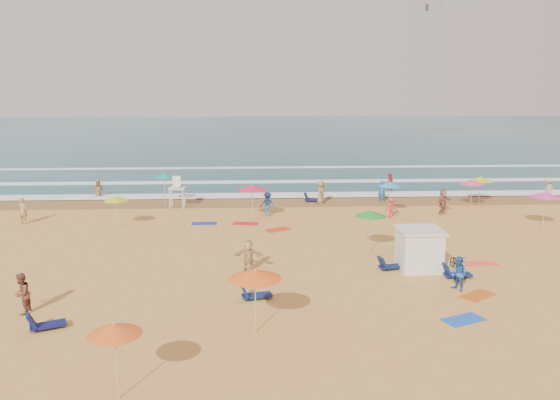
{
  "coord_description": "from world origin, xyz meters",
  "views": [
    {
      "loc": [
        -4.2,
        -31.06,
        9.04
      ],
      "look_at": [
        -2.34,
        6.0,
        1.5
      ],
      "focal_mm": 35.0,
      "sensor_mm": 36.0,
      "label": 1
    }
  ],
  "objects": [
    {
      "name": "ground",
      "position": [
        0.0,
        0.0,
        0.0
      ],
      "size": [
        220.0,
        220.0,
        0.0
      ],
      "primitive_type": "plane",
      "color": "gold",
      "rests_on": "ground"
    },
    {
      "name": "ocean",
      "position": [
        0.0,
        84.0,
        0.0
      ],
      "size": [
        220.0,
        140.0,
        0.18
      ],
      "primitive_type": "cube",
      "color": "#0C4756",
      "rests_on": "ground"
    },
    {
      "name": "wet_sand",
      "position": [
        0.0,
        12.5,
        0.01
      ],
      "size": [
        220.0,
        220.0,
        0.0
      ],
      "primitive_type": "plane",
      "color": "olive",
      "rests_on": "ground"
    },
    {
      "name": "surf_foam",
      "position": [
        0.0,
        21.32,
        0.1
      ],
      "size": [
        200.0,
        18.7,
        0.05
      ],
      "color": "white",
      "rests_on": "ground"
    },
    {
      "name": "cabana",
      "position": [
        4.23,
        -4.72,
        1.0
      ],
      "size": [
        2.0,
        2.0,
        2.0
      ],
      "primitive_type": "cube",
      "color": "silver",
      "rests_on": "ground"
    },
    {
      "name": "cabana_roof",
      "position": [
        4.23,
        -4.72,
        2.06
      ],
      "size": [
        2.2,
        2.2,
        0.12
      ],
      "primitive_type": "cube",
      "color": "silver",
      "rests_on": "cabana"
    },
    {
      "name": "bicycle",
      "position": [
        6.13,
        -5.02,
        0.4
      ],
      "size": [
        0.64,
        1.56,
        0.8
      ],
      "primitive_type": "imported",
      "rotation": [
        0.0,
        0.0,
        0.07
      ],
      "color": "black",
      "rests_on": "ground"
    },
    {
      "name": "lifeguard_stand",
      "position": [
        -10.09,
        10.77,
        1.05
      ],
      "size": [
        1.2,
        1.2,
        2.1
      ],
      "primitive_type": null,
      "color": "white",
      "rests_on": "ground"
    },
    {
      "name": "beach_umbrellas",
      "position": [
        2.12,
        0.71,
        2.21
      ],
      "size": [
        55.66,
        29.69,
        0.71
      ],
      "color": "orange",
      "rests_on": "ground"
    },
    {
      "name": "loungers",
      "position": [
        7.29,
        -3.1,
        0.17
      ],
      "size": [
        43.32,
        24.51,
        0.34
      ],
      "color": "#0F134D",
      "rests_on": "ground"
    },
    {
      "name": "towels",
      "position": [
        1.03,
        -2.67,
        0.01
      ],
      "size": [
        45.23,
        21.84,
        0.03
      ],
      "color": "orange",
      "rests_on": "ground"
    },
    {
      "name": "beachgoers",
      "position": [
        0.76,
        5.15,
        0.82
      ],
      "size": [
        49.51,
        27.89,
        2.13
      ],
      "color": "brown",
      "rests_on": "ground"
    }
  ]
}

